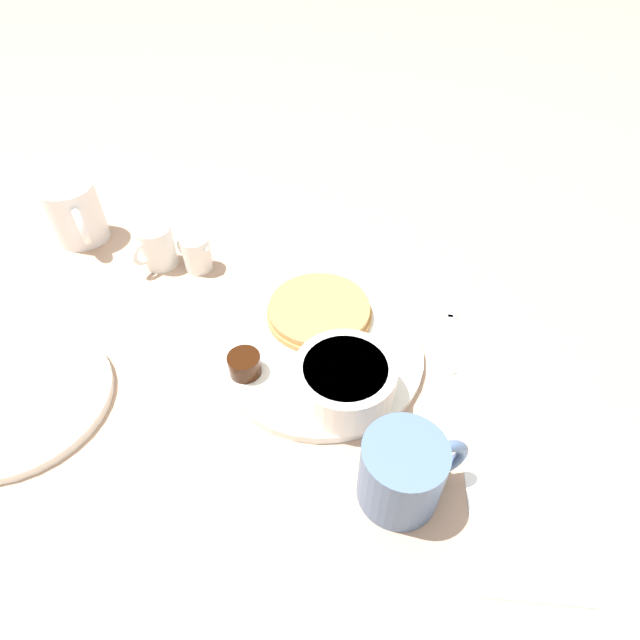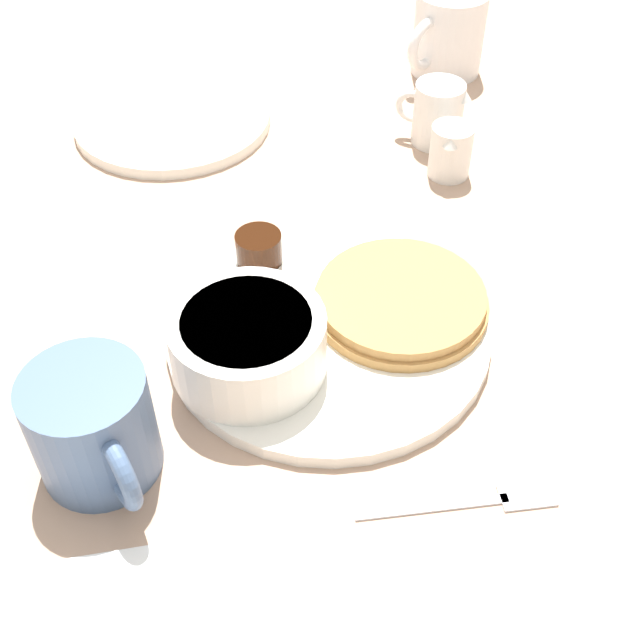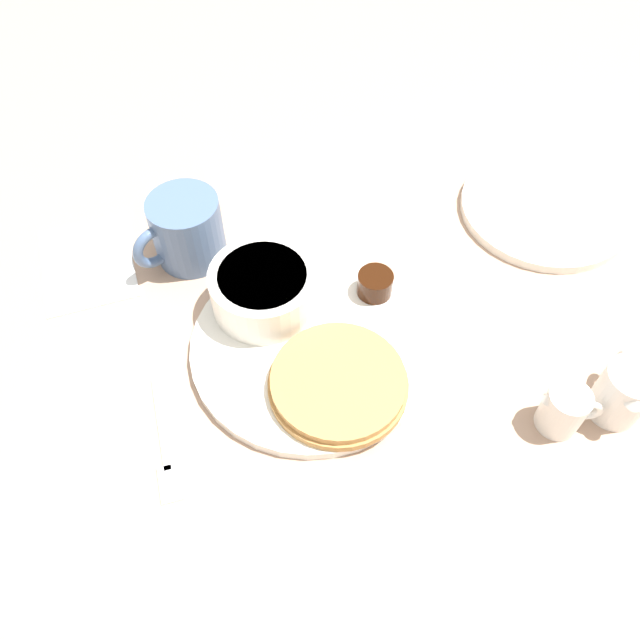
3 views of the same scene
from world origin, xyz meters
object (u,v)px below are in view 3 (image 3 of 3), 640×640
at_px(bowl, 263,288).
at_px(fork, 165,452).
at_px(creamer_pitcher_far, 623,392).
at_px(plate, 311,345).
at_px(creamer_pitcher_near, 564,410).
at_px(coffee_mug, 186,230).

relative_size(bowl, fork, 0.85).
distance_m(creamer_pitcher_far, fork, 0.45).
height_order(bowl, fork, bowl).
xyz_separation_m(plate, fork, (0.06, -0.17, -0.00)).
distance_m(bowl, creamer_pitcher_near, 0.33).
xyz_separation_m(coffee_mug, fork, (0.24, -0.09, -0.04)).
distance_m(creamer_pitcher_near, fork, 0.39).
bearing_deg(bowl, plate, 23.51).
bearing_deg(coffee_mug, plate, 25.99).
relative_size(coffee_mug, fork, 0.81).
bearing_deg(creamer_pitcher_far, bowl, -130.52).
bearing_deg(creamer_pitcher_far, fork, -104.79).
bearing_deg(bowl, fork, -47.86).
xyz_separation_m(creamer_pitcher_near, creamer_pitcher_far, (0.01, 0.06, 0.01)).
bearing_deg(fork, creamer_pitcher_far, 75.21).
height_order(plate, fork, plate).
bearing_deg(coffee_mug, bowl, 27.44).
bearing_deg(plate, fork, -70.09).
height_order(plate, creamer_pitcher_near, creamer_pitcher_near).
bearing_deg(fork, plate, 109.91).
relative_size(bowl, coffee_mug, 1.05).
relative_size(coffee_mug, creamer_pitcher_far, 1.61).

